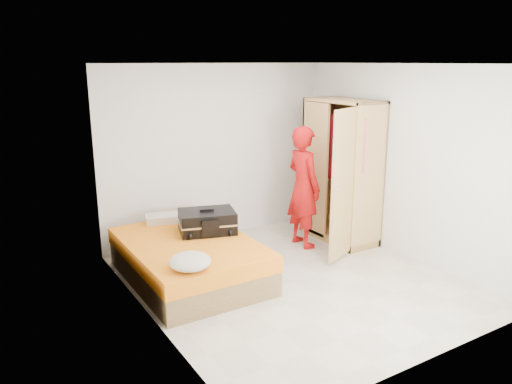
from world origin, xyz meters
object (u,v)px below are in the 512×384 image
wardrobe (341,176)px  person (303,187)px  suitcase (207,222)px  round_cushion (190,261)px  bed (189,260)px

wardrobe → person: bearing=168.2°
suitcase → round_cushion: (-0.68, -0.97, -0.05)m
person → suitcase: size_ratio=2.09×
round_cushion → wardrobe: bearing=17.6°
round_cushion → bed: bearing=67.1°
person → suitcase: bearing=92.3°
wardrobe → person: (-0.60, 0.12, -0.12)m
bed → person: person is taller
person → round_cushion: bearing=114.9°
bed → round_cushion: bearing=-112.9°
suitcase → round_cushion: size_ratio=1.87×
bed → wardrobe: bearing=2.5°
bed → person: size_ratio=1.15×
suitcase → round_cushion: suitcase is taller
bed → round_cushion: size_ratio=4.52×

